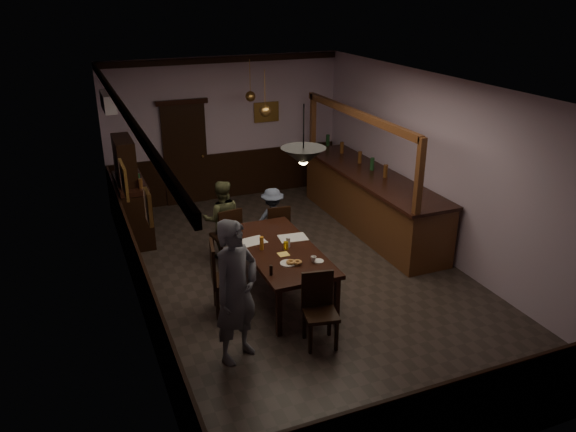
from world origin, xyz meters
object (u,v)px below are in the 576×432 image
coffee_cup (314,259)px  sideboard (131,199)px  person_seated_right (273,218)px  bar_counter (370,199)px  soda_can (286,246)px  dining_table (281,252)px  chair_near (319,306)px  pendant_brass_far (250,96)px  chair_far_right (278,227)px  pendant_brass_mid (265,111)px  person_standing (236,292)px  pendant_iron (303,156)px  chair_side (222,275)px  chair_far_left (228,233)px  person_seated_left (222,219)px

coffee_cup → sideboard: size_ratio=0.04×
sideboard → person_seated_right: bearing=-32.0°
bar_counter → soda_can: bearing=-144.5°
dining_table → person_seated_right: (0.46, 1.55, -0.13)m
chair_near → pendant_brass_far: 5.24m
coffee_cup → sideboard: sideboard is taller
pendant_brass_far → chair_far_right: bearing=-98.2°
soda_can → pendant_brass_mid: bearing=76.8°
sideboard → pendant_brass_mid: pendant_brass_mid is taller
chair_far_right → soda_can: chair_far_right is taller
dining_table → chair_far_right: size_ratio=2.45×
person_standing → pendant_iron: size_ratio=2.43×
chair_side → bar_counter: (3.41, 1.84, -0.00)m
person_standing → pendant_iron: bearing=-5.9°
chair_side → bar_counter: bar_counter is taller
sideboard → pendant_brass_mid: (2.31, -0.75, 1.55)m
dining_table → person_seated_right: bearing=73.4°
chair_far_right → person_seated_right: size_ratio=0.82×
pendant_iron → pendant_brass_mid: 3.02m
dining_table → soda_can: bearing=-48.1°
chair_near → chair_side: (-0.94, 1.14, 0.06)m
chair_far_left → chair_near: (0.43, -2.60, -0.01)m
chair_near → person_seated_right: person_seated_right is taller
chair_far_right → soda_can: (-0.39, -1.34, 0.32)m
dining_table → person_seated_left: size_ratio=1.63×
person_standing → pendant_brass_mid: (1.64, 3.41, 1.38)m
chair_near → person_seated_right: (0.46, 2.87, 0.02)m
chair_far_right → sideboard: sideboard is taller
pendant_brass_mid → pendant_brass_far: (0.20, 1.38, 0.00)m
person_seated_right → soda_can: (-0.40, -1.61, 0.26)m
sideboard → pendant_brass_far: bearing=14.1°
dining_table → chair_near: chair_near is taller
soda_can → pendant_brass_mid: pendant_brass_mid is taller
coffee_cup → pendant_brass_mid: (0.32, 2.75, 1.50)m
chair_far_left → chair_far_right: size_ratio=1.08×
person_seated_left → sideboard: sideboard is taller
person_standing → soda_can: (1.12, 1.18, -0.11)m
soda_can → pendant_brass_mid: size_ratio=0.15×
chair_far_left → bar_counter: bar_counter is taller
dining_table → coffee_cup: bearing=-66.0°
chair_far_left → pendant_iron: (0.42, -2.07, 1.82)m
soda_can → person_seated_right: bearing=75.9°
person_seated_left → sideboard: 1.88m
coffee_cup → person_seated_left: bearing=108.5°
chair_far_right → sideboard: bearing=-30.0°
chair_far_right → person_seated_right: person_seated_right is taller
dining_table → chair_side: bearing=-169.2°
chair_near → person_seated_left: size_ratio=0.71×
chair_far_right → chair_far_left: bearing=6.9°
chair_far_left → sideboard: bearing=-61.3°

